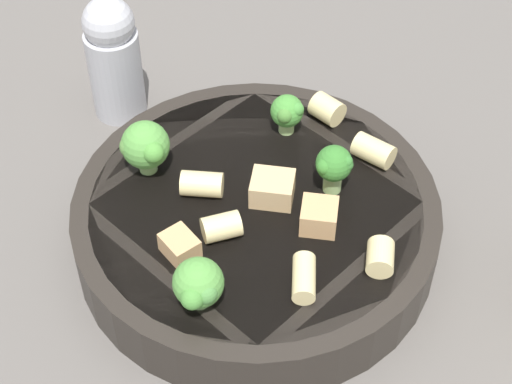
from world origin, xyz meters
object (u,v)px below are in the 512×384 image
object	(u,v)px
chicken_chunk_1	(275,193)
broccoli_floret_0	(145,146)
pasta_bowl	(256,220)
chicken_chunk_2	(319,216)
broccoli_floret_1	(199,285)
rigatoni_5	(327,109)
rigatoni_0	(202,184)
rigatoni_2	(374,151)
broccoli_floret_3	(334,166)
rigatoni_1	(221,227)
rigatoni_3	(304,278)
pepper_shaker	(114,58)
chicken_chunk_0	(180,246)
broccoli_floret_2	(287,112)
rigatoni_4	(380,257)

from	to	relation	value
chicken_chunk_1	broccoli_floret_0	bearing A→B (deg)	47.98
pasta_bowl	chicken_chunk_2	bearing A→B (deg)	-139.25
broccoli_floret_1	rigatoni_5	world-z (taller)	broccoli_floret_1
rigatoni_0	chicken_chunk_1	world-z (taller)	same
rigatoni_2	chicken_chunk_2	distance (m)	0.07
broccoli_floret_3	pasta_bowl	bearing A→B (deg)	79.93
chicken_chunk_1	chicken_chunk_2	bearing A→B (deg)	-149.12
broccoli_floret_1	rigatoni_1	size ratio (longest dim) A/B	1.44
broccoli_floret_3	rigatoni_3	world-z (taller)	broccoli_floret_3
pepper_shaker	rigatoni_3	bearing A→B (deg)	-169.51
rigatoni_1	chicken_chunk_0	world-z (taller)	rigatoni_1
broccoli_floret_0	broccoli_floret_3	size ratio (longest dim) A/B	1.08
broccoli_floret_3	rigatoni_2	xyz separation A→B (m)	(0.01, -0.04, -0.01)
rigatoni_0	chicken_chunk_1	size ratio (longest dim) A/B	0.99
broccoli_floret_0	chicken_chunk_0	world-z (taller)	broccoli_floret_0
broccoli_floret_1	pepper_shaker	size ratio (longest dim) A/B	0.33
broccoli_floret_2	pepper_shaker	distance (m)	0.14
rigatoni_1	chicken_chunk_0	size ratio (longest dim) A/B	1.07
broccoli_floret_2	rigatoni_1	distance (m)	0.10
rigatoni_1	rigatoni_2	xyz separation A→B (m)	(0.02, -0.12, 0.00)
rigatoni_1	rigatoni_2	bearing A→B (deg)	-79.31
broccoli_floret_3	chicken_chunk_0	xyz separation A→B (m)	(-0.01, 0.11, -0.01)
broccoli_floret_1	rigatoni_4	size ratio (longest dim) A/B	1.61
broccoli_floret_2	rigatoni_0	xyz separation A→B (m)	(-0.03, 0.07, -0.01)
pasta_bowl	chicken_chunk_1	bearing A→B (deg)	-111.41
broccoli_floret_2	rigatoni_4	bearing A→B (deg)	-179.14
pepper_shaker	chicken_chunk_1	bearing A→B (deg)	-162.13
chicken_chunk_0	broccoli_floret_1	bearing A→B (deg)	176.53
pasta_bowl	broccoli_floret_3	xyz separation A→B (m)	(-0.01, -0.05, 0.04)
broccoli_floret_1	broccoli_floret_2	xyz separation A→B (m)	(0.11, -0.11, -0.00)
rigatoni_4	rigatoni_5	size ratio (longest dim) A/B	1.01
broccoli_floret_3	rigatoni_2	size ratio (longest dim) A/B	1.33
rigatoni_3	broccoli_floret_3	bearing A→B (deg)	-38.48
rigatoni_1	chicken_chunk_2	size ratio (longest dim) A/B	1.04
broccoli_floret_1	broccoli_floret_2	distance (m)	0.15
broccoli_floret_0	broccoli_floret_1	distance (m)	0.11
pasta_bowl	rigatoni_5	bearing A→B (deg)	-54.95
broccoli_floret_2	rigatoni_4	size ratio (longest dim) A/B	1.42
pasta_bowl	pepper_shaker	size ratio (longest dim) A/B	2.35
pasta_bowl	broccoli_floret_2	xyz separation A→B (m)	(0.05, -0.05, 0.03)
rigatoni_5	chicken_chunk_2	xyz separation A→B (m)	(-0.09, 0.05, -0.00)
rigatoni_0	rigatoni_5	bearing A→B (deg)	-72.93
broccoli_floret_1	rigatoni_4	world-z (taller)	broccoli_floret_1
rigatoni_2	broccoli_floret_1	bearing A→B (deg)	113.93
rigatoni_1	rigatoni_3	xyz separation A→B (m)	(-0.05, -0.03, -0.00)
rigatoni_3	chicken_chunk_2	xyz separation A→B (m)	(0.04, -0.03, 0.00)
rigatoni_3	broccoli_floret_1	bearing A→B (deg)	80.03
pepper_shaker	broccoli_floret_1	bearing A→B (deg)	175.67
chicken_chunk_2	pepper_shaker	world-z (taller)	pepper_shaker
rigatoni_3	chicken_chunk_2	bearing A→B (deg)	-36.30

